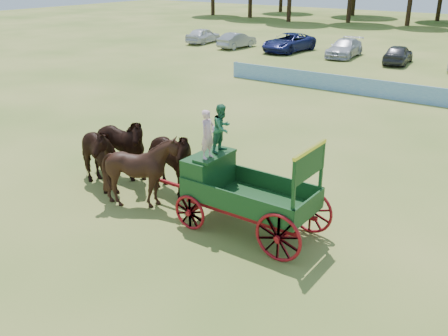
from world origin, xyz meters
TOP-DOWN VIEW (x-y plane):
  - ground at (0.00, 0.00)m, footprint 160.00×160.00m
  - horse_lead_left at (-7.10, -0.73)m, footprint 3.12×2.00m
  - horse_lead_right at (-7.10, 0.37)m, footprint 2.99×1.57m
  - horse_wheel_left at (-4.70, -0.73)m, footprint 2.63×2.46m
  - horse_wheel_right at (-4.70, 0.37)m, footprint 3.06×1.78m
  - farm_dray at (-1.72, -0.15)m, footprint 6.00×2.00m
  - sponsor_banner at (-1.00, 18.00)m, footprint 26.00×0.08m
  - parked_cars at (-5.90, 29.88)m, footprint 42.10×7.05m

SIDE VIEW (x-z plane):
  - ground at x=0.00m, z-range 0.00..0.00m
  - sponsor_banner at x=-1.00m, z-range 0.00..1.05m
  - parked_cars at x=-5.90m, z-range -0.05..1.59m
  - horse_lead_left at x=-7.10m, z-range 0.00..2.43m
  - horse_lead_right at x=-7.10m, z-range 0.00..2.43m
  - horse_wheel_right at x=-4.70m, z-range 0.00..2.43m
  - horse_wheel_left at x=-4.70m, z-range 0.00..2.44m
  - farm_dray at x=-1.72m, z-range -0.23..3.37m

